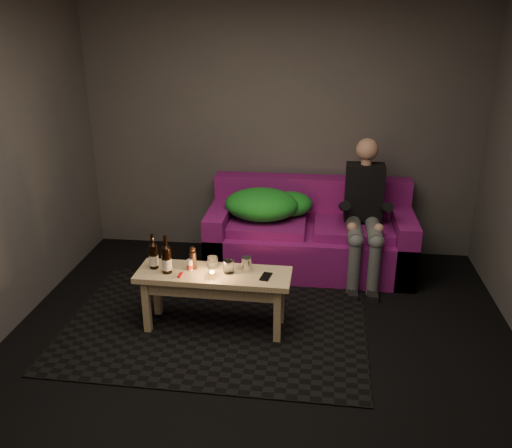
# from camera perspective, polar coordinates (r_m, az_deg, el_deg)

# --- Properties ---
(floor) EXTENTS (4.50, 4.50, 0.00)m
(floor) POSITION_cam_1_polar(r_m,az_deg,el_deg) (3.99, -0.25, -15.39)
(floor) COLOR black
(floor) RESTS_ON ground
(room) EXTENTS (4.50, 4.50, 4.50)m
(room) POSITION_cam_1_polar(r_m,az_deg,el_deg) (3.74, 0.60, 9.87)
(room) COLOR silver
(room) RESTS_ON ground
(rug) EXTENTS (2.45, 1.80, 0.01)m
(rug) POSITION_cam_1_polar(r_m,az_deg,el_deg) (4.54, -4.18, -10.38)
(rug) COLOR black
(rug) RESTS_ON floor
(sofa) EXTENTS (1.97, 0.89, 0.85)m
(sofa) POSITION_cam_1_polar(r_m,az_deg,el_deg) (5.41, 5.66, -1.41)
(sofa) COLOR #6F0E5F
(sofa) RESTS_ON floor
(green_blanket) EXTENTS (0.87, 0.59, 0.30)m
(green_blanket) POSITION_cam_1_polar(r_m,az_deg,el_deg) (5.31, 1.11, 2.07)
(green_blanket) COLOR #177F1C
(green_blanket) RESTS_ON sofa
(person) EXTENTS (0.36, 0.82, 1.32)m
(person) POSITION_cam_1_polar(r_m,az_deg,el_deg) (5.14, 11.34, 1.53)
(person) COLOR black
(person) RESTS_ON sofa
(coffee_table) EXTENTS (1.22, 0.41, 0.50)m
(coffee_table) POSITION_cam_1_polar(r_m,az_deg,el_deg) (4.30, -4.45, -6.16)
(coffee_table) COLOR tan
(coffee_table) RESTS_ON rug
(beer_bottle_a) EXTENTS (0.07, 0.07, 0.29)m
(beer_bottle_a) POSITION_cam_1_polar(r_m,az_deg,el_deg) (4.35, -10.74, -3.29)
(beer_bottle_a) COLOR black
(beer_bottle_a) RESTS_ON coffee_table
(beer_bottle_b) EXTENTS (0.08, 0.08, 0.31)m
(beer_bottle_b) POSITION_cam_1_polar(r_m,az_deg,el_deg) (4.25, -9.41, -3.67)
(beer_bottle_b) COLOR black
(beer_bottle_b) RESTS_ON coffee_table
(salt_shaker) EXTENTS (0.05, 0.05, 0.09)m
(salt_shaker) POSITION_cam_1_polar(r_m,az_deg,el_deg) (4.29, -6.98, -4.31)
(salt_shaker) COLOR silver
(salt_shaker) RESTS_ON coffee_table
(pepper_mill) EXTENTS (0.07, 0.07, 0.14)m
(pepper_mill) POSITION_cam_1_polar(r_m,az_deg,el_deg) (4.30, -6.65, -3.83)
(pepper_mill) COLOR black
(pepper_mill) RESTS_ON coffee_table
(tumbler_back) EXTENTS (0.09, 0.09, 0.10)m
(tumbler_back) POSITION_cam_1_polar(r_m,az_deg,el_deg) (4.31, -4.58, -4.08)
(tumbler_back) COLOR white
(tumbler_back) RESTS_ON coffee_table
(tealight) EXTENTS (0.06, 0.06, 0.04)m
(tealight) POSITION_cam_1_polar(r_m,az_deg,el_deg) (4.19, -4.66, -5.22)
(tealight) COLOR white
(tealight) RESTS_ON coffee_table
(tumbler_front) EXTENTS (0.11, 0.11, 0.10)m
(tumbler_front) POSITION_cam_1_polar(r_m,az_deg,el_deg) (4.23, -2.91, -4.50)
(tumbler_front) COLOR white
(tumbler_front) RESTS_ON coffee_table
(steel_cup) EXTENTS (0.09, 0.09, 0.11)m
(steel_cup) POSITION_cam_1_polar(r_m,az_deg,el_deg) (4.26, -0.99, -4.22)
(steel_cup) COLOR #BABCC2
(steel_cup) RESTS_ON coffee_table
(smartphone) EXTENTS (0.10, 0.15, 0.01)m
(smartphone) POSITION_cam_1_polar(r_m,az_deg,el_deg) (4.17, 1.05, -5.56)
(smartphone) COLOR black
(smartphone) RESTS_ON coffee_table
(red_lighter) EXTENTS (0.03, 0.08, 0.01)m
(red_lighter) POSITION_cam_1_polar(r_m,az_deg,el_deg) (4.23, -7.98, -5.33)
(red_lighter) COLOR #BA0B13
(red_lighter) RESTS_ON coffee_table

